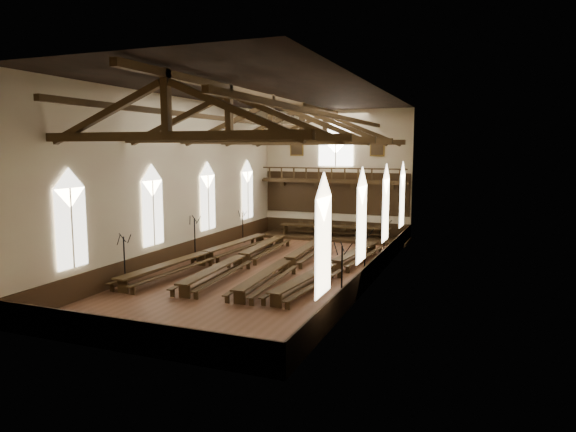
% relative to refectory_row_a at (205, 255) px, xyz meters
% --- Properties ---
extents(ground, '(26.00, 26.00, 0.00)m').
position_rel_refectory_row_a_xyz_m(ground, '(4.37, 0.05, -0.57)').
color(ground, brown).
rests_on(ground, ground).
extents(room_walls, '(26.00, 26.00, 26.00)m').
position_rel_refectory_row_a_xyz_m(room_walls, '(4.37, 0.05, 5.89)').
color(room_walls, beige).
rests_on(room_walls, ground).
extents(wainscot_band, '(12.00, 26.00, 1.20)m').
position_rel_refectory_row_a_xyz_m(wainscot_band, '(4.37, 0.05, 0.03)').
color(wainscot_band, black).
rests_on(wainscot_band, ground).
extents(side_windows, '(11.85, 19.80, 4.50)m').
position_rel_refectory_row_a_xyz_m(side_windows, '(4.37, 0.05, 3.17)').
color(side_windows, white).
rests_on(side_windows, room_walls).
extents(end_window, '(2.80, 0.12, 3.80)m').
position_rel_refectory_row_a_xyz_m(end_window, '(4.37, 12.95, 6.66)').
color(end_window, white).
rests_on(end_window, room_walls).
extents(minstrels_gallery, '(11.80, 1.24, 3.70)m').
position_rel_refectory_row_a_xyz_m(minstrels_gallery, '(4.37, 12.71, 3.34)').
color(minstrels_gallery, '#372511').
rests_on(minstrels_gallery, room_walls).
extents(portraits, '(7.75, 0.09, 1.45)m').
position_rel_refectory_row_a_xyz_m(portraits, '(4.37, 12.95, 6.53)').
color(portraits, brown).
rests_on(portraits, room_walls).
extents(roof_trusses, '(11.70, 25.70, 2.80)m').
position_rel_refectory_row_a_xyz_m(roof_trusses, '(4.37, 0.05, 7.65)').
color(roof_trusses, '#372511').
rests_on(roof_trusses, room_walls).
extents(refectory_row_a, '(2.05, 14.75, 0.78)m').
position_rel_refectory_row_a_xyz_m(refectory_row_a, '(0.00, 0.00, 0.00)').
color(refectory_row_a, '#372511').
rests_on(refectory_row_a, ground).
extents(refectory_row_b, '(1.93, 14.43, 0.74)m').
position_rel_refectory_row_a_xyz_m(refectory_row_b, '(2.34, 0.23, -0.02)').
color(refectory_row_b, '#372511').
rests_on(refectory_row_b, ground).
extents(refectory_row_c, '(1.79, 14.16, 0.72)m').
position_rel_refectory_row_a_xyz_m(refectory_row_c, '(5.25, 0.19, -0.04)').
color(refectory_row_c, '#372511').
rests_on(refectory_row_c, ground).
extents(refectory_row_d, '(2.12, 14.24, 0.72)m').
position_rel_refectory_row_a_xyz_m(refectory_row_d, '(8.00, 0.34, -0.04)').
color(refectory_row_d, '#372511').
rests_on(refectory_row_d, ground).
extents(dais, '(11.40, 3.14, 0.21)m').
position_rel_refectory_row_a_xyz_m(dais, '(4.77, 11.45, -0.46)').
color(dais, black).
rests_on(dais, ground).
extents(high_table, '(8.65, 1.62, 0.81)m').
position_rel_refectory_row_a_xyz_m(high_table, '(4.77, 11.45, 0.32)').
color(high_table, '#372511').
rests_on(high_table, dais).
extents(high_chairs, '(6.71, 0.41, 0.92)m').
position_rel_refectory_row_a_xyz_m(high_chairs, '(4.77, 12.28, 0.14)').
color(high_chairs, '#372511').
rests_on(high_chairs, dais).
extents(candelabrum_left_near, '(0.81, 0.79, 2.71)m').
position_rel_refectory_row_a_xyz_m(candelabrum_left_near, '(-1.18, -5.91, 0.26)').
color(candelabrum_left_near, black).
rests_on(candelabrum_left_near, ground).
extents(candelabrum_left_mid, '(0.75, 0.87, 2.83)m').
position_rel_refectory_row_a_xyz_m(candelabrum_left_mid, '(-1.18, 0.76, 0.29)').
color(candelabrum_left_mid, black).
rests_on(candelabrum_left_mid, ground).
extents(candelabrum_left_far, '(0.72, 0.69, 2.39)m').
position_rel_refectory_row_a_xyz_m(candelabrum_left_far, '(-1.18, 7.47, 0.16)').
color(candelabrum_left_far, black).
rests_on(candelabrum_left_far, ground).
extents(candelabrum_right_near, '(0.85, 0.85, 2.87)m').
position_rel_refectory_row_a_xyz_m(candelabrum_right_near, '(9.92, -5.05, 0.31)').
color(candelabrum_right_near, black).
rests_on(candelabrum_right_near, ground).
extents(candelabrum_right_mid, '(0.86, 0.83, 2.86)m').
position_rel_refectory_row_a_xyz_m(candelabrum_right_mid, '(9.92, -0.58, 0.30)').
color(candelabrum_right_mid, black).
rests_on(candelabrum_right_mid, ground).
extents(candelabrum_right_far, '(0.72, 0.81, 2.64)m').
position_rel_refectory_row_a_xyz_m(candelabrum_right_far, '(9.92, 4.72, 0.23)').
color(candelabrum_right_far, black).
rests_on(candelabrum_right_far, ground).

